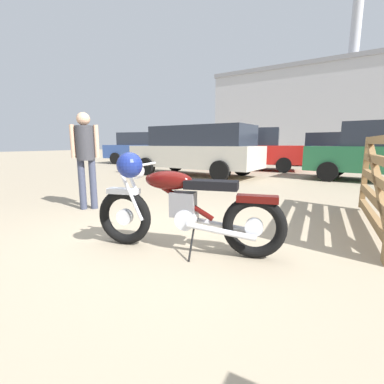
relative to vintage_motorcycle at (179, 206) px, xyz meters
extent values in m
plane|color=gray|center=(-0.26, 0.29, -0.49)|extent=(80.00, 80.00, 0.00)
torus|color=black|center=(-0.65, -0.13, -0.17)|extent=(0.65, 0.26, 0.64)
cylinder|color=silver|center=(-0.65, -0.13, -0.17)|extent=(0.19, 0.12, 0.18)
torus|color=black|center=(0.75, 0.21, -0.17)|extent=(0.65, 0.26, 0.64)
cylinder|color=silver|center=(0.75, 0.21, -0.17)|extent=(0.19, 0.12, 0.18)
cube|color=silver|center=(-0.65, -0.13, 0.13)|extent=(0.38, 0.21, 0.06)
cube|color=#4C0C0A|center=(0.77, 0.21, 0.12)|extent=(0.42, 0.22, 0.07)
cylinder|color=silver|center=(-0.51, -0.17, 0.11)|extent=(0.29, 0.10, 0.58)
cylinder|color=silver|center=(-0.55, -0.03, 0.11)|extent=(0.29, 0.10, 0.58)
sphere|color=silver|center=(-0.49, -0.09, 0.35)|extent=(0.17, 0.17, 0.17)
cylinder|color=silver|center=(-0.41, -0.07, 0.42)|extent=(0.17, 0.61, 0.03)
sphere|color=navy|center=(-0.34, -0.36, 0.44)|extent=(0.25, 0.25, 0.25)
cylinder|color=#4C0C0A|center=(-0.02, 0.02, 0.09)|extent=(0.75, 0.23, 0.47)
ellipsoid|color=#4C0C0A|center=(-0.13, 0.00, 0.27)|extent=(0.56, 0.34, 0.20)
cube|color=black|center=(0.32, 0.10, 0.24)|extent=(0.57, 0.32, 0.09)
cube|color=slate|center=(0.03, 0.03, 0.02)|extent=(0.29, 0.24, 0.26)
cylinder|color=silver|center=(0.07, 0.04, -0.13)|extent=(0.26, 0.25, 0.22)
cylinder|color=silver|center=(0.46, 0.03, -0.21)|extent=(0.70, 0.22, 0.14)
cylinder|color=silver|center=(0.41, 0.23, -0.21)|extent=(0.70, 0.22, 0.14)
cylinder|color=black|center=(0.20, -0.10, -0.33)|extent=(0.07, 0.23, 0.33)
cube|color=olive|center=(1.82, 3.07, 0.16)|extent=(0.09, 0.10, 1.20)
cube|color=olive|center=(1.90, 1.88, -0.34)|extent=(0.23, 2.40, 0.11)
cube|color=olive|center=(1.90, 1.88, -0.08)|extent=(0.23, 2.40, 0.11)
cube|color=olive|center=(1.90, 1.88, 0.18)|extent=(0.23, 2.40, 0.11)
cube|color=olive|center=(1.90, 1.88, 0.44)|extent=(0.23, 2.40, 0.11)
cube|color=olive|center=(1.90, 1.88, 0.70)|extent=(0.23, 2.40, 0.11)
cube|color=olive|center=(1.90, 1.88, 0.16)|extent=(0.22, 2.20, 1.08)
cylinder|color=#383D51|center=(-2.47, 0.78, -0.06)|extent=(0.12, 0.12, 0.86)
cylinder|color=#383D51|center=(-2.34, 0.90, -0.06)|extent=(0.12, 0.12, 0.86)
cylinder|color=#333338|center=(-2.40, 0.84, 0.66)|extent=(0.30, 0.30, 0.58)
cylinder|color=tan|center=(-2.54, 0.71, 0.69)|extent=(0.08, 0.08, 0.55)
cylinder|color=tan|center=(-2.27, 0.97, 0.69)|extent=(0.08, 0.08, 0.55)
sphere|color=tan|center=(-2.40, 0.84, 1.06)|extent=(0.22, 0.22, 0.22)
cylinder|color=black|center=(-0.86, 10.41, -0.19)|extent=(0.62, 0.29, 0.60)
cylinder|color=black|center=(-0.56, 8.80, -0.19)|extent=(0.62, 0.29, 0.60)
cylinder|color=black|center=(-3.22, 9.98, -0.19)|extent=(0.62, 0.29, 0.60)
cylinder|color=black|center=(-2.92, 8.37, -0.19)|extent=(0.62, 0.29, 0.60)
cube|color=red|center=(-1.89, 9.39, 0.19)|extent=(4.13, 2.31, 0.76)
cube|color=#232833|center=(-2.14, 9.34, 0.93)|extent=(2.63, 1.92, 0.72)
cylinder|color=black|center=(-9.64, 8.85, -0.17)|extent=(0.67, 0.31, 0.64)
cylinder|color=black|center=(-9.93, 10.58, -0.17)|extent=(0.67, 0.31, 0.64)
cylinder|color=black|center=(-6.68, 9.35, -0.17)|extent=(0.67, 0.31, 0.64)
cylinder|color=black|center=(-6.98, 11.09, -0.17)|extent=(0.67, 0.31, 0.64)
cube|color=#2D4784|center=(-8.31, 9.97, 0.20)|extent=(4.93, 2.52, 0.74)
cube|color=#232833|center=(-8.01, 10.02, 0.91)|extent=(3.72, 2.17, 0.68)
cylinder|color=black|center=(-4.76, 5.46, -0.17)|extent=(0.65, 0.26, 0.64)
cylinder|color=black|center=(-4.63, 7.21, -0.17)|extent=(0.65, 0.26, 0.64)
cylinder|color=black|center=(-1.77, 5.24, -0.17)|extent=(0.65, 0.26, 0.64)
cylinder|color=black|center=(-1.64, 6.99, -0.17)|extent=(0.65, 0.26, 0.64)
cube|color=beige|center=(-3.20, 6.22, 0.20)|extent=(4.82, 2.10, 0.74)
cube|color=#232833|center=(-2.90, 6.20, 0.91)|extent=(3.61, 1.85, 0.68)
cylinder|color=black|center=(1.10, 6.79, -0.19)|extent=(0.62, 0.26, 0.60)
cylinder|color=black|center=(1.29, 8.42, -0.19)|extent=(0.62, 0.26, 0.60)
cube|color=#23663D|center=(2.39, 7.46, 0.19)|extent=(4.07, 2.09, 0.76)
cylinder|color=black|center=(2.27, 13.67, -0.18)|extent=(0.64, 0.27, 0.62)
cylinder|color=black|center=(2.08, 11.96, -0.18)|extent=(0.64, 0.27, 0.62)
cylinder|color=black|center=(-0.41, 13.98, -0.18)|extent=(0.64, 0.27, 0.62)
cylinder|color=black|center=(-0.60, 12.27, -0.18)|extent=(0.64, 0.27, 0.62)
cube|color=#2D4784|center=(0.83, 12.97, 0.18)|extent=(4.37, 2.18, 0.72)
cube|color=#232833|center=(0.83, 12.97, 0.86)|extent=(2.16, 1.77, 0.64)
cube|color=#B2B2B7|center=(-3.77, 36.66, 4.47)|extent=(21.80, 9.75, 9.93)
cube|color=gray|center=(-3.77, 36.66, 9.69)|extent=(22.12, 10.08, 0.50)
cylinder|color=#B2B2B7|center=(1.52, 36.26, 14.85)|extent=(1.10, 1.10, 10.83)
camera|label=1|loc=(1.46, -2.36, 0.65)|focal=25.30mm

